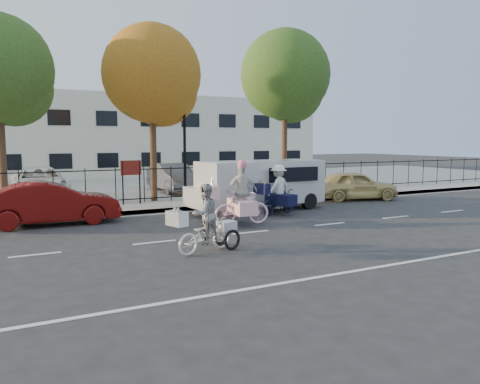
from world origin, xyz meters
TOP-DOWN VIEW (x-y plane):
  - ground at (0.00, 0.00)m, footprint 120.00×120.00m
  - road_markings at (0.00, 0.00)m, footprint 60.00×9.52m
  - curb at (0.00, 5.05)m, footprint 60.00×0.10m
  - sidewalk at (0.00, 6.10)m, footprint 60.00×2.20m
  - parking_lot at (0.00, 15.00)m, footprint 60.00×15.60m
  - iron_fence at (0.00, 7.20)m, footprint 58.00×0.06m
  - building at (0.00, 25.00)m, footprint 34.00×10.00m
  - lamppost at (0.50, 6.80)m, footprint 0.36×0.36m
  - street_sign at (-1.85, 6.80)m, footprint 0.85×0.06m
  - zebra_trike at (-2.20, -1.64)m, footprint 2.00×1.19m
  - unicorn_bike at (0.33, 1.26)m, footprint 2.17×1.54m
  - bull_bike at (2.54, 2.50)m, footprint 2.08×1.47m
  - white_van at (2.47, 3.80)m, footprint 5.65×2.24m
  - red_sedan at (-5.20, 4.19)m, footprint 4.32×1.53m
  - gold_sedan at (7.97, 4.50)m, footprint 4.29×2.63m
  - lot_car_b at (-5.02, 10.90)m, footprint 2.38×5.05m
  - lot_car_c at (1.26, 10.53)m, footprint 1.55×4.36m
  - lot_car_d at (3.60, 11.06)m, footprint 1.72×3.79m
  - tree_west at (-6.35, 8.26)m, footprint 4.13×4.13m
  - tree_mid at (-0.55, 7.51)m, footprint 4.18×4.18m
  - tree_east at (6.64, 8.26)m, footprint 4.55×4.55m

SIDE VIEW (x-z plane):
  - ground at x=0.00m, z-range 0.00..0.00m
  - road_markings at x=0.00m, z-range 0.00..0.01m
  - curb at x=0.00m, z-range 0.00..0.15m
  - sidewalk at x=0.00m, z-range 0.00..0.15m
  - parking_lot at x=0.00m, z-range 0.00..0.15m
  - zebra_trike at x=-2.20m, z-range -0.20..1.52m
  - gold_sedan at x=7.97m, z-range 0.00..1.36m
  - red_sedan at x=-5.20m, z-range 0.00..1.42m
  - bull_bike at x=2.54m, z-range -0.19..1.68m
  - lot_car_d at x=3.60m, z-range 0.15..1.41m
  - unicorn_bike at x=0.33m, z-range -0.28..1.86m
  - lot_car_b at x=-5.02m, z-range 0.15..1.54m
  - lot_car_c at x=1.26m, z-range 0.15..1.58m
  - iron_fence at x=0.00m, z-range 0.15..1.65m
  - white_van at x=2.47m, z-range 0.10..2.07m
  - street_sign at x=-1.85m, z-range 0.52..2.32m
  - building at x=0.00m, z-range 0.00..6.00m
  - lamppost at x=0.50m, z-range 0.95..5.28m
  - tree_west at x=-6.35m, z-range 1.51..9.08m
  - tree_mid at x=-0.55m, z-range 1.53..9.20m
  - tree_east at x=6.64m, z-range 1.67..10.02m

